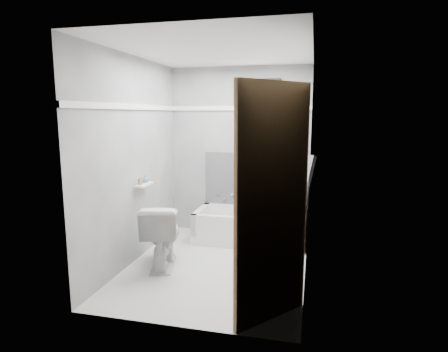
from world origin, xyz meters
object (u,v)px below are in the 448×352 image
(office_chair, at_px, (280,195))
(toilet, at_px, (162,235))
(soap_bottle_a, at_px, (140,180))
(door, at_px, (303,217))
(soap_bottle_b, at_px, (145,179))
(bathtub, at_px, (250,226))

(office_chair, bearing_deg, toilet, -102.16)
(toilet, height_order, soap_bottle_a, soap_bottle_a)
(office_chair, relative_size, door, 0.55)
(office_chair, height_order, soap_bottle_b, office_chair)
(door, bearing_deg, soap_bottle_b, 143.17)
(toilet, bearing_deg, office_chair, -153.46)
(door, distance_m, soap_bottle_b, 2.40)
(bathtub, height_order, toilet, toilet)
(door, xyz_separation_m, soap_bottle_b, (-1.92, 1.44, -0.04))
(office_chair, bearing_deg, soap_bottle_b, -116.29)
(soap_bottle_b, bearing_deg, soap_bottle_a, -90.00)
(bathtub, xyz_separation_m, office_chair, (0.39, 0.03, 0.46))
(soap_bottle_a, bearing_deg, door, -34.06)
(soap_bottle_a, distance_m, soap_bottle_b, 0.14)
(toilet, relative_size, soap_bottle_b, 7.51)
(office_chair, distance_m, door, 2.30)
(office_chair, height_order, door, door)
(bathtub, distance_m, toilet, 1.37)
(toilet, bearing_deg, door, 129.45)
(door, relative_size, soap_bottle_b, 20.18)
(bathtub, relative_size, soap_bottle_b, 15.13)
(toilet, distance_m, door, 2.07)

